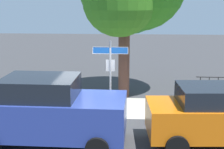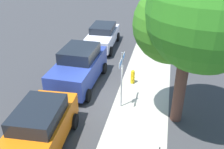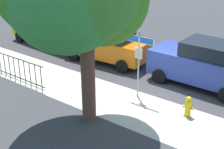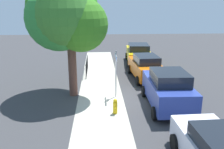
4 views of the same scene
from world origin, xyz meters
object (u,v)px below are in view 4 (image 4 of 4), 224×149
Objects in this scene: street_sign at (116,66)px; fire_hydrant at (115,106)px; shade_tree at (64,16)px; car_yellow at (138,54)px; car_orange at (145,67)px; car_blue at (168,89)px.

street_sign is 2.74m from fire_hydrant.
shade_tree is 9.92m from car_yellow.
car_orange is at bearing -34.97° from street_sign.
car_orange reaches higher than fire_hydrant.
car_yellow is (8.03, -2.61, -0.96)m from street_sign.
car_yellow is at bearing -17.99° from street_sign.
car_blue is at bearing -122.04° from street_sign.
street_sign is 4.26m from car_orange.
fire_hydrant is (-10.31, 2.81, -0.53)m from car_yellow.
shade_tree is 1.54× the size of car_orange.
street_sign reaches higher than car_orange.
street_sign is at bearing -101.90° from shade_tree.
car_blue is 5.03m from car_orange.
fire_hydrant is (-0.66, 2.79, -0.62)m from car_blue.
car_blue is 5.66× the size of fire_hydrant.
car_blue is 0.99× the size of car_orange.
shade_tree is (0.60, 2.84, 2.73)m from street_sign.
shade_tree is 1.45× the size of car_yellow.
car_orange is 4.63m from car_yellow.
shade_tree is at bearing 114.55° from car_orange.
street_sign is 0.62× the size of car_blue.
shade_tree is at bearing 78.10° from street_sign.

